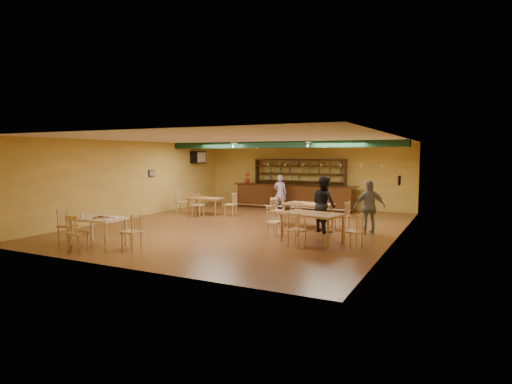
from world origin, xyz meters
The scene contains 22 objects.
floor centered at (0.00, 0.00, 0.00)m, with size 12.00×12.00×0.00m, color #543418.
ceiling_beam centered at (0.00, 2.80, 2.87)m, with size 10.00×0.30×0.25m, color #10321D.
track_rail_left centered at (-1.80, 3.40, 2.94)m, with size 0.05×2.50×0.05m, color silver.
track_rail_right centered at (1.40, 3.40, 2.94)m, with size 0.05×2.50×0.05m, color silver.
ac_unit centered at (-4.80, 4.20, 2.35)m, with size 0.34×0.70×0.48m, color silver.
picture_left centered at (-4.97, 1.00, 1.70)m, with size 0.04×0.34×0.28m, color black.
picture_right centered at (4.97, 0.50, 1.70)m, with size 0.04×0.34×0.28m, color black.
bar_counter centered at (-0.24, 5.15, 0.56)m, with size 5.72×0.85×1.13m, color #32190A.
back_bar_hutch centered at (-0.24, 5.78, 1.14)m, with size 4.43×0.40×2.28m, color #32190A.
poinsettia centered at (-2.65, 5.15, 1.36)m, with size 0.25×0.25×0.45m, color #B82711.
dining_table_a centered at (-2.91, 1.92, 0.35)m, with size 1.38×0.83×0.69m, color #A36439.
dining_table_b centered at (1.93, 0.95, 0.40)m, with size 1.60×0.96×0.80m, color #A36439.
dining_table_d centered at (2.92, -1.54, 0.42)m, with size 1.67×1.00×0.83m, color #A36439.
near_table centered at (-2.18, -4.52, 0.38)m, with size 1.42×0.91×0.76m, color beige.
pizza_tray centered at (-2.08, -4.52, 0.77)m, with size 0.40×0.40×0.01m, color silver.
parmesan_shaker centered at (-2.64, -4.67, 0.82)m, with size 0.07×0.07×0.11m, color #EAE5C6.
napkin_stack centered at (-1.82, -4.31, 0.78)m, with size 0.20×0.15×0.03m, color white.
pizza_server centered at (-1.93, -4.47, 0.78)m, with size 0.32×0.09×0.00m, color silver.
side_plate centered at (-1.62, -4.72, 0.77)m, with size 0.22×0.22×0.01m, color white.
patron_bar centered at (-0.58, 4.33, 0.79)m, with size 0.58×0.38×1.59m, color #7D479A.
patron_right_a centered at (2.73, 0.15, 0.90)m, with size 0.87×0.68×1.80m, color black.
patron_right_b centered at (4.12, 0.46, 0.84)m, with size 0.98×0.41×1.68m, color slate.
Camera 1 is at (6.80, -12.84, 2.46)m, focal length 29.80 mm.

